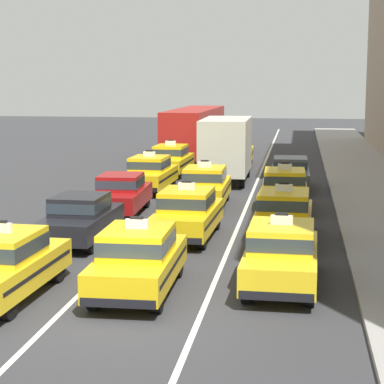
{
  "coord_description": "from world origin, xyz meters",
  "views": [
    {
      "loc": [
        3.73,
        -14.98,
        5.35
      ],
      "look_at": [
        -0.01,
        10.17,
        1.3
      ],
      "focal_mm": 67.91,
      "sensor_mm": 36.0,
      "label": 1
    }
  ],
  "objects_px": {
    "taxi_left_fourth": "(150,173)",
    "bus_left_sixth": "(194,130)",
    "taxi_center_second": "(187,212)",
    "taxi_right_third": "(284,189)",
    "taxi_center_third": "(205,186)",
    "sedan_right_fourth": "(290,172)",
    "taxi_left_fifth": "(171,159)",
    "box_truck_center_fourth": "(227,147)",
    "taxi_left_nearest": "(4,263)",
    "taxi_center_nearest": "(138,259)",
    "sedan_left_second": "(81,217)",
    "taxi_right_second": "(283,214)",
    "taxi_center_fifth": "(237,151)",
    "sedan_left_third": "(121,193)",
    "taxi_right_nearest": "(281,254)"
  },
  "relations": [
    {
      "from": "taxi_left_nearest",
      "to": "taxi_center_fifth",
      "type": "bearing_deg",
      "value": 83.15
    },
    {
      "from": "taxi_left_fourth",
      "to": "bus_left_sixth",
      "type": "xyz_separation_m",
      "value": [
        -0.08,
        15.12,
        0.94
      ]
    },
    {
      "from": "sedan_right_fourth",
      "to": "taxi_center_second",
      "type": "bearing_deg",
      "value": -106.37
    },
    {
      "from": "taxi_center_third",
      "to": "box_truck_center_fourth",
      "type": "relative_size",
      "value": 0.66
    },
    {
      "from": "sedan_left_second",
      "to": "taxi_right_second",
      "type": "height_order",
      "value": "taxi_right_second"
    },
    {
      "from": "taxi_left_nearest",
      "to": "taxi_right_third",
      "type": "xyz_separation_m",
      "value": [
        6.47,
        12.95,
        0.0
      ]
    },
    {
      "from": "sedan_left_second",
      "to": "taxi_center_third",
      "type": "relative_size",
      "value": 0.94
    },
    {
      "from": "bus_left_sixth",
      "to": "box_truck_center_fourth",
      "type": "xyz_separation_m",
      "value": [
        3.33,
        -11.13,
        -0.04
      ]
    },
    {
      "from": "sedan_left_third",
      "to": "taxi_right_second",
      "type": "relative_size",
      "value": 0.95
    },
    {
      "from": "sedan_left_third",
      "to": "bus_left_sixth",
      "type": "height_order",
      "value": "bus_left_sixth"
    },
    {
      "from": "taxi_center_fifth",
      "to": "taxi_right_third",
      "type": "xyz_separation_m",
      "value": [
        3.17,
        -14.45,
        0.0
      ]
    },
    {
      "from": "taxi_center_third",
      "to": "taxi_right_third",
      "type": "relative_size",
      "value": 1.0
    },
    {
      "from": "taxi_center_third",
      "to": "taxi_center_fifth",
      "type": "relative_size",
      "value": 1.0
    },
    {
      "from": "taxi_right_second",
      "to": "sedan_left_third",
      "type": "bearing_deg",
      "value": 149.2
    },
    {
      "from": "sedan_left_second",
      "to": "box_truck_center_fourth",
      "type": "bearing_deg",
      "value": 77.49
    },
    {
      "from": "sedan_left_second",
      "to": "taxi_right_second",
      "type": "bearing_deg",
      "value": 11.07
    },
    {
      "from": "taxi_left_fifth",
      "to": "taxi_center_second",
      "type": "bearing_deg",
      "value": -77.93
    },
    {
      "from": "taxi_center_second",
      "to": "taxi_left_fifth",
      "type": "bearing_deg",
      "value": 102.07
    },
    {
      "from": "taxi_center_second",
      "to": "taxi_right_third",
      "type": "relative_size",
      "value": 1.0
    },
    {
      "from": "box_truck_center_fourth",
      "to": "sedan_right_fourth",
      "type": "distance_m",
      "value": 4.3
    },
    {
      "from": "sedan_left_second",
      "to": "bus_left_sixth",
      "type": "xyz_separation_m",
      "value": [
        -0.04,
        25.94,
        0.97
      ]
    },
    {
      "from": "bus_left_sixth",
      "to": "taxi_center_nearest",
      "type": "xyz_separation_m",
      "value": [
        3.1,
        -31.09,
        -0.94
      ]
    },
    {
      "from": "taxi_center_second",
      "to": "taxi_right_third",
      "type": "bearing_deg",
      "value": 61.69
    },
    {
      "from": "taxi_right_second",
      "to": "sedan_right_fourth",
      "type": "distance_m",
      "value": 10.91
    },
    {
      "from": "sedan_left_third",
      "to": "taxi_center_fifth",
      "type": "distance_m",
      "value": 16.54
    },
    {
      "from": "taxi_left_fifth",
      "to": "sedan_right_fourth",
      "type": "height_order",
      "value": "taxi_left_fifth"
    },
    {
      "from": "taxi_left_fifth",
      "to": "box_truck_center_fourth",
      "type": "height_order",
      "value": "box_truck_center_fourth"
    },
    {
      "from": "taxi_center_third",
      "to": "sedan_right_fourth",
      "type": "distance_m",
      "value": 6.05
    },
    {
      "from": "taxi_left_fourth",
      "to": "sedan_left_second",
      "type": "bearing_deg",
      "value": -90.2
    },
    {
      "from": "taxi_left_nearest",
      "to": "taxi_right_nearest",
      "type": "bearing_deg",
      "value": 16.4
    },
    {
      "from": "sedan_left_second",
      "to": "bus_left_sixth",
      "type": "distance_m",
      "value": 25.96
    },
    {
      "from": "sedan_left_second",
      "to": "taxi_center_nearest",
      "type": "distance_m",
      "value": 5.98
    },
    {
      "from": "taxi_left_fourth",
      "to": "taxi_right_third",
      "type": "xyz_separation_m",
      "value": [
        6.36,
        -3.94,
        0.0
      ]
    },
    {
      "from": "taxi_left_fifth",
      "to": "taxi_right_nearest",
      "type": "height_order",
      "value": "same"
    },
    {
      "from": "taxi_center_nearest",
      "to": "taxi_right_third",
      "type": "distance_m",
      "value": 12.48
    },
    {
      "from": "taxi_left_nearest",
      "to": "taxi_right_third",
      "type": "distance_m",
      "value": 14.48
    },
    {
      "from": "taxi_left_nearest",
      "to": "taxi_left_fourth",
      "type": "bearing_deg",
      "value": 89.66
    },
    {
      "from": "taxi_left_fourth",
      "to": "taxi_center_nearest",
      "type": "xyz_separation_m",
      "value": [
        3.02,
        -15.97,
        0.0
      ]
    },
    {
      "from": "bus_left_sixth",
      "to": "taxi_center_second",
      "type": "relative_size",
      "value": 2.45
    },
    {
      "from": "sedan_left_second",
      "to": "sedan_left_third",
      "type": "distance_m",
      "value": 5.1
    },
    {
      "from": "sedan_right_fourth",
      "to": "box_truck_center_fourth",
      "type": "bearing_deg",
      "value": 141.12
    },
    {
      "from": "taxi_center_nearest",
      "to": "taxi_center_second",
      "type": "bearing_deg",
      "value": 87.63
    },
    {
      "from": "taxi_left_fourth",
      "to": "bus_left_sixth",
      "type": "height_order",
      "value": "bus_left_sixth"
    },
    {
      "from": "sedan_left_second",
      "to": "taxi_right_third",
      "type": "relative_size",
      "value": 0.94
    },
    {
      "from": "bus_left_sixth",
      "to": "sedan_right_fourth",
      "type": "height_order",
      "value": "bus_left_sixth"
    },
    {
      "from": "taxi_left_fifth",
      "to": "taxi_right_third",
      "type": "bearing_deg",
      "value": -56.65
    },
    {
      "from": "taxi_left_fourth",
      "to": "taxi_center_third",
      "type": "distance_m",
      "value": 4.77
    },
    {
      "from": "bus_left_sixth",
      "to": "taxi_center_nearest",
      "type": "height_order",
      "value": "bus_left_sixth"
    },
    {
      "from": "taxi_left_nearest",
      "to": "sedan_left_second",
      "type": "xyz_separation_m",
      "value": [
        0.06,
        6.07,
        -0.03
      ]
    },
    {
      "from": "taxi_left_fifth",
      "to": "box_truck_center_fourth",
      "type": "bearing_deg",
      "value": -28.4
    }
  ]
}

